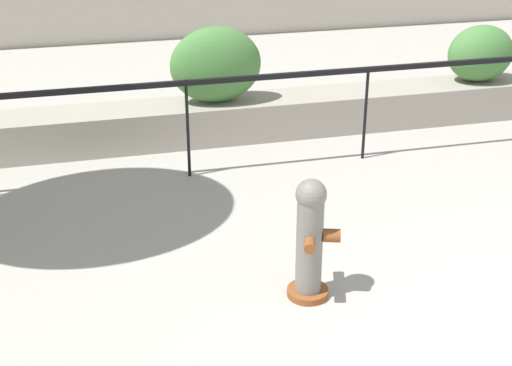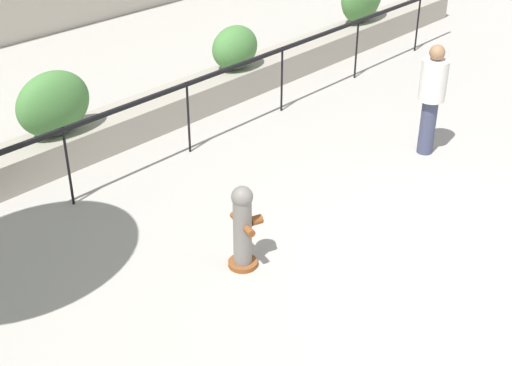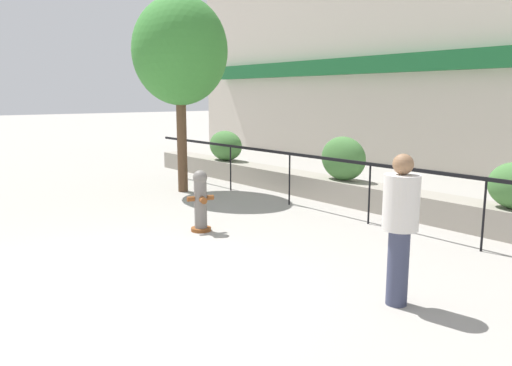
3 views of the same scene
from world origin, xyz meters
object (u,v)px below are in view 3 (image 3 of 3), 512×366
at_px(hedge_bush_1, 343,158).
at_px(street_tree, 180,52).
at_px(pedestrian, 400,220).
at_px(hedge_bush_0, 226,146).
at_px(fire_hydrant, 201,200).

xyz_separation_m(hedge_bush_1, street_tree, (-3.35, -2.08, 2.39)).
distance_m(hedge_bush_1, street_tree, 4.62).
distance_m(hedge_bush_1, pedestrian, 5.55).
bearing_deg(hedge_bush_0, pedestrian, -23.90).
height_order(fire_hydrant, pedestrian, pedestrian).
bearing_deg(fire_hydrant, hedge_bush_1, 90.48).
bearing_deg(fire_hydrant, street_tree, 153.56).
bearing_deg(hedge_bush_0, hedge_bush_1, 0.00).
distance_m(street_tree, pedestrian, 7.99).
bearing_deg(hedge_bush_1, fire_hydrant, -89.52).
height_order(hedge_bush_0, fire_hydrant, hedge_bush_0).
height_order(hedge_bush_0, pedestrian, pedestrian).
xyz_separation_m(hedge_bush_1, pedestrian, (4.08, -3.77, 0.00)).
relative_size(hedge_bush_1, fire_hydrant, 1.08).
height_order(hedge_bush_0, street_tree, street_tree).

